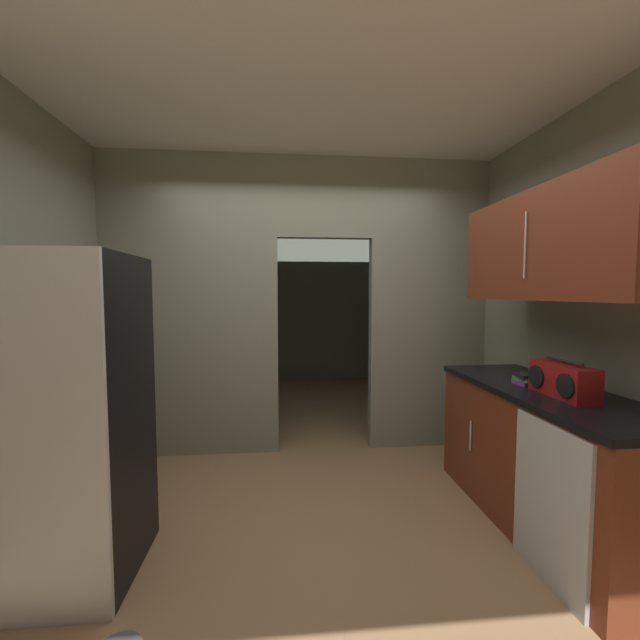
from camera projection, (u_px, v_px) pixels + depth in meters
name	position (u px, v px, depth m)	size (l,w,h in m)	color
ground	(314.00, 537.00, 2.48)	(20.00, 20.00, 0.00)	#93704C
kitchen_overhead_slab	(309.00, 102.00, 2.71)	(3.99, 6.84, 0.06)	silver
kitchen_partition	(296.00, 297.00, 3.79)	(3.59, 0.12, 2.76)	gray
adjoining_room_shell	(294.00, 301.00, 5.91)	(3.59, 3.18, 2.76)	gray
refrigerator	(52.00, 418.00, 2.09)	(0.83, 0.74, 1.71)	black
lower_cabinet_run	(545.00, 458.00, 2.57)	(0.64, 1.71, 0.90)	maroon
dishwasher	(549.00, 504.00, 2.06)	(0.02, 0.56, 0.84)	#B7BABC
upper_cabinet_counterside	(553.00, 245.00, 2.48)	(0.36, 1.54, 0.68)	maroon
boombox	(563.00, 380.00, 2.35)	(0.17, 0.42, 0.22)	maroon
book_stack	(527.00, 379.00, 2.65)	(0.15, 0.16, 0.07)	#8C3893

